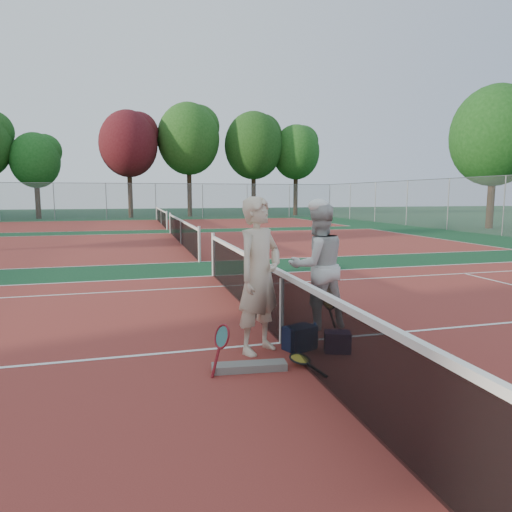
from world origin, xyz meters
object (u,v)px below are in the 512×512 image
Objects in this scene: net_main at (282,307)px; player_b at (318,266)px; sports_bag_purple at (337,342)px; racket_black_held at (327,312)px; racket_spare at (300,361)px; player_a at (259,276)px; racket_red at (222,350)px; sports_bag_navy at (300,338)px; water_bottle at (315,336)px.

player_b reaches higher than net_main.
net_main is 1.09m from player_b.
net_main is at bearing 138.22° from sports_bag_purple.
racket_black_held is 1.58m from racket_spare.
player_a is 1.35m from sports_bag_purple.
racket_red is at bearing 11.61° from racket_black_held.
racket_spare is (0.34, -0.63, -0.95)m from player_a.
net_main is at bearing 13.67° from racket_red.
net_main reaches higher than sports_bag_purple.
player_b is at bearing -49.94° from racket_spare.
racket_spare is at bearing -110.10° from sports_bag_navy.
net_main is 27.33× the size of sports_bag_navy.
net_main is at bearing 2.09° from racket_black_held.
sports_bag_navy reaches higher than racket_spare.
racket_red is (-1.01, -0.88, -0.22)m from net_main.
racket_red is at bearing -138.70° from net_main.
player_a is (-0.39, -0.24, 0.50)m from net_main.
racket_spare is at bearing -126.15° from water_bottle.
sports_bag_navy is 1.34× the size of water_bottle.
racket_spare is (0.96, 0.02, -0.23)m from racket_red.
player_b is at bearing 12.30° from racket_red.
racket_black_held is 1.01m from sports_bag_navy.
water_bottle is (0.77, -0.04, -0.86)m from player_a.
racket_black_held reaches higher than water_bottle.
sports_bag_purple is (0.65, 0.33, 0.08)m from racket_spare.
water_bottle is (-0.40, -0.88, -0.81)m from player_b.
player_a reaches higher than racket_spare.
sports_bag_purple is at bearing 76.42° from player_b.
player_b is (0.78, 0.61, 0.45)m from net_main.
sports_bag_navy is (-0.63, -0.92, -0.81)m from player_b.
player_a is at bearing -148.61° from net_main.
player_a is at bearing 4.14° from racket_black_held.
net_main is at bearing 144.77° from water_bottle.
player_a is at bearing 163.17° from sports_bag_purple.
racket_red reaches higher than water_bottle.
racket_black_held is 1.67× the size of sports_bag_purple.
player_b is 6.42× the size of water_bottle.
net_main is 0.49m from sports_bag_navy.
player_b is 1.37m from sports_bag_navy.
net_main reaches higher than water_bottle.
racket_black_held is 0.94× the size of racket_spare.
sports_bag_navy is (0.54, -0.07, -0.86)m from player_a.
racket_black_held is at bearing 54.61° from water_bottle.
sports_bag_purple is 1.12× the size of water_bottle.
sports_bag_navy is at bearing 153.02° from sports_bag_purple.
racket_spare is 1.49× the size of sports_bag_navy.
water_bottle is (-0.48, -0.67, -0.13)m from racket_black_held.
water_bottle is at bearing 129.07° from sports_bag_purple.
racket_black_held is at bearing -56.33° from racket_spare.
player_a is 3.50× the size of racket_red.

